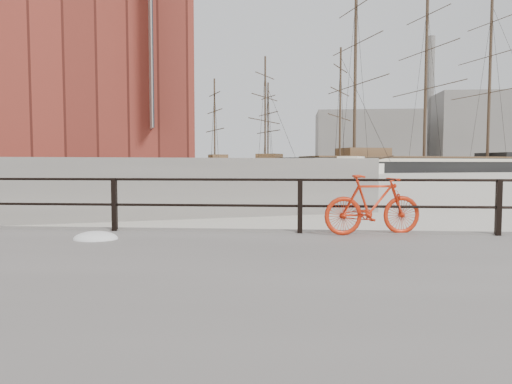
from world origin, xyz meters
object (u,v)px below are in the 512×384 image
(bicycle, at_px, (373,205))
(barque_black, at_px, (424,172))
(schooner_mid, at_px, (301,173))
(workboat_far, at_px, (75,176))
(schooner_left, at_px, (242,172))
(workboat_near, at_px, (23,180))

(bicycle, xyz_separation_m, barque_black, (24.01, 82.89, -0.89))
(schooner_mid, height_order, workboat_far, schooner_mid)
(barque_black, relative_size, schooner_left, 2.84)
(barque_black, xyz_separation_m, workboat_near, (-52.08, -48.11, 0.00))
(bicycle, relative_size, barque_black, 0.03)
(bicycle, height_order, schooner_mid, schooner_mid)
(barque_black, relative_size, workboat_near, 5.08)
(schooner_left, bearing_deg, workboat_near, -138.89)
(workboat_far, bearing_deg, barque_black, 6.05)
(bicycle, relative_size, workboat_far, 0.17)
(barque_black, height_order, schooner_mid, barque_black)
(workboat_far, bearing_deg, schooner_mid, 13.64)
(bicycle, relative_size, schooner_mid, 0.06)
(bicycle, xyz_separation_m, schooner_mid, (0.01, 73.89, -0.89))
(schooner_left, relative_size, workboat_far, 2.30)
(barque_black, bearing_deg, workboat_near, -158.85)
(barque_black, height_order, workboat_near, barque_black)
(bicycle, relative_size, schooner_left, 0.08)
(bicycle, height_order, workboat_near, workboat_near)
(barque_black, xyz_separation_m, schooner_mid, (-24.00, -9.00, 0.00))
(schooner_mid, bearing_deg, bicycle, -68.02)
(schooner_mid, xyz_separation_m, workboat_far, (-29.79, -24.67, 0.00))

